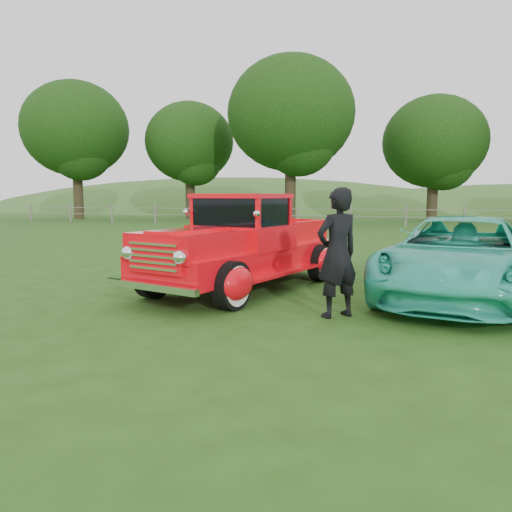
% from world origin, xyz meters
% --- Properties ---
extents(ground, '(140.00, 140.00, 0.00)m').
position_xyz_m(ground, '(0.00, 0.00, 0.00)').
color(ground, '#254713').
rests_on(ground, ground).
extents(distant_hills, '(116.00, 60.00, 18.00)m').
position_xyz_m(distant_hills, '(-4.08, 59.46, -4.55)').
color(distant_hills, '#376224').
rests_on(distant_hills, ground).
extents(fence_line, '(48.00, 0.12, 1.20)m').
position_xyz_m(fence_line, '(0.00, 22.00, 0.60)').
color(fence_line, '#6A6459').
rests_on(fence_line, ground).
extents(tree_far_west, '(7.60, 7.60, 9.93)m').
position_xyz_m(tree_far_west, '(-20.00, 26.00, 6.49)').
color(tree_far_west, '#322619').
rests_on(tree_far_west, ground).
extents(tree_mid_west, '(6.40, 6.40, 8.46)m').
position_xyz_m(tree_mid_west, '(-12.00, 28.00, 5.55)').
color(tree_mid_west, '#322619').
rests_on(tree_mid_west, ground).
extents(tree_near_west, '(8.00, 8.00, 10.42)m').
position_xyz_m(tree_near_west, '(-4.00, 25.00, 6.80)').
color(tree_near_west, '#322619').
rests_on(tree_near_west, ground).
extents(tree_near_east, '(6.80, 6.80, 8.33)m').
position_xyz_m(tree_near_east, '(5.00, 29.00, 5.25)').
color(tree_near_east, '#322619').
rests_on(tree_near_east, ground).
extents(red_pickup, '(3.35, 5.28, 1.78)m').
position_xyz_m(red_pickup, '(-0.84, 2.19, 0.80)').
color(red_pickup, black).
rests_on(red_pickup, ground).
extents(teal_sedan, '(3.46, 5.43, 1.40)m').
position_xyz_m(teal_sedan, '(2.97, 2.24, 0.70)').
color(teal_sedan, '#31C5A7').
rests_on(teal_sedan, ground).
extents(man, '(0.80, 0.78, 1.86)m').
position_xyz_m(man, '(1.04, 0.44, 0.93)').
color(man, black).
rests_on(man, ground).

